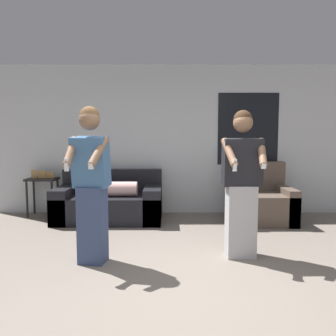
{
  "coord_description": "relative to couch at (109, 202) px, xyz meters",
  "views": [
    {
      "loc": [
        -0.16,
        -2.8,
        1.39
      ],
      "look_at": [
        -0.16,
        0.86,
        1.05
      ],
      "focal_mm": 35.0,
      "sensor_mm": 36.0,
      "label": 1
    }
  ],
  "objects": [
    {
      "name": "couch",
      "position": [
        0.0,
        0.0,
        0.0
      ],
      "size": [
        1.76,
        0.99,
        0.83
      ],
      "color": "black",
      "rests_on": "ground_plane"
    },
    {
      "name": "person_right",
      "position": [
        1.84,
        -1.76,
        0.57
      ],
      "size": [
        0.5,
        0.47,
        1.71
      ],
      "color": "#B2B2B7",
      "rests_on": "ground_plane"
    },
    {
      "name": "side_table",
      "position": [
        -1.25,
        0.28,
        0.27
      ],
      "size": [
        0.52,
        0.38,
        0.83
      ],
      "color": "black",
      "rests_on": "ground_plane"
    },
    {
      "name": "person_left",
      "position": [
        0.15,
        -1.95,
        0.6
      ],
      "size": [
        0.44,
        0.52,
        1.73
      ],
      "color": "#384770",
      "rests_on": "ground_plane"
    },
    {
      "name": "armchair",
      "position": [
        2.52,
        -0.09,
        0.02
      ],
      "size": [
        1.0,
        0.92,
        0.97
      ],
      "color": "brown",
      "rests_on": "ground_plane"
    },
    {
      "name": "wall_back",
      "position": [
        1.18,
        0.53,
        1.06
      ],
      "size": [
        6.76,
        0.07,
        2.7
      ],
      "color": "silver",
      "rests_on": "ground_plane"
    },
    {
      "name": "ground_plane",
      "position": [
        1.16,
        -2.7,
        -0.3
      ],
      "size": [
        14.0,
        14.0,
        0.0
      ],
      "primitive_type": "plane",
      "color": "slate"
    }
  ]
}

